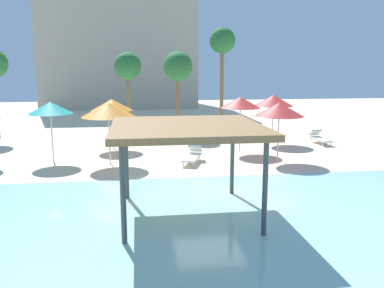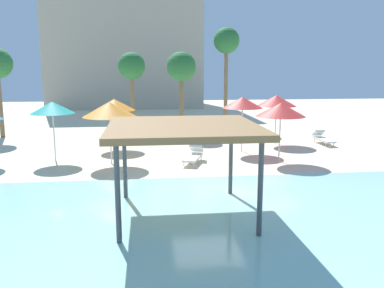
% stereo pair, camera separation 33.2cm
% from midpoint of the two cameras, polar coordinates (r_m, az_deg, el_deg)
% --- Properties ---
extents(ground_plane, '(80.00, 80.00, 0.00)m').
position_cam_midpoint_polar(ground_plane, '(14.76, 1.69, -6.38)').
color(ground_plane, beige).
extents(lagoon_water, '(44.00, 13.50, 0.04)m').
position_cam_midpoint_polar(lagoon_water, '(9.96, 6.85, -15.10)').
color(lagoon_water, '#99D1C6').
rests_on(lagoon_water, ground).
extents(shade_pavilion, '(4.30, 4.30, 2.74)m').
position_cam_midpoint_polar(shade_pavilion, '(11.59, -1.57, 1.94)').
color(shade_pavilion, '#42474C').
rests_on(shade_pavilion, ground).
extents(beach_umbrella_orange_0, '(2.22, 2.22, 2.69)m').
position_cam_midpoint_polar(beach_umbrella_orange_0, '(22.15, -11.70, 5.45)').
color(beach_umbrella_orange_0, silver).
rests_on(beach_umbrella_orange_0, ground).
extents(beach_umbrella_red_1, '(2.28, 2.28, 2.75)m').
position_cam_midpoint_polar(beach_umbrella_red_1, '(19.14, 11.77, 4.81)').
color(beach_umbrella_red_1, silver).
rests_on(beach_umbrella_red_1, ground).
extents(beach_umbrella_red_2, '(2.08, 2.08, 2.86)m').
position_cam_midpoint_polar(beach_umbrella_red_2, '(21.06, 6.44, 5.86)').
color(beach_umbrella_red_2, silver).
rests_on(beach_umbrella_red_2, ground).
extents(beach_umbrella_red_3, '(2.27, 2.27, 2.80)m').
position_cam_midpoint_polar(beach_umbrella_red_3, '(23.74, 11.08, 6.06)').
color(beach_umbrella_red_3, silver).
rests_on(beach_umbrella_red_3, ground).
extents(beach_umbrella_teal_4, '(2.02, 2.02, 2.81)m').
position_cam_midpoint_polar(beach_umbrella_teal_4, '(19.74, -19.90, 4.83)').
color(beach_umbrella_teal_4, silver).
rests_on(beach_umbrella_teal_4, ground).
extents(beach_umbrella_orange_5, '(2.42, 2.42, 2.83)m').
position_cam_midpoint_polar(beach_umbrella_orange_5, '(18.52, -12.29, 4.78)').
color(beach_umbrella_orange_5, silver).
rests_on(beach_umbrella_orange_5, ground).
extents(lounge_chair_1, '(0.66, 1.92, 0.74)m').
position_cam_midpoint_polar(lounge_chair_1, '(24.52, 17.22, 0.86)').
color(lounge_chair_1, white).
rests_on(lounge_chair_1, ground).
extents(lounge_chair_2, '(1.21, 1.99, 0.74)m').
position_cam_midpoint_polar(lounge_chair_2, '(18.73, -0.42, -1.62)').
color(lounge_chair_2, white).
rests_on(lounge_chair_2, ground).
extents(palm_tree_0, '(1.90, 1.90, 7.25)m').
position_cam_midpoint_polar(palm_tree_0, '(30.49, 4.00, 14.03)').
color(palm_tree_0, brown).
rests_on(palm_tree_0, ground).
extents(palm_tree_1, '(1.90, 1.90, 5.37)m').
position_cam_midpoint_polar(palm_tree_1, '(26.50, -2.36, 10.69)').
color(palm_tree_1, brown).
rests_on(palm_tree_1, ground).
extents(palm_tree_3, '(1.90, 1.90, 5.42)m').
position_cam_midpoint_polar(palm_tree_3, '(29.04, -9.43, 10.66)').
color(palm_tree_3, brown).
rests_on(palm_tree_3, ground).
extents(hotel_block_0, '(16.52, 10.20, 14.25)m').
position_cam_midpoint_polar(hotel_block_0, '(47.81, -10.38, 13.94)').
color(hotel_block_0, '#B2A893').
rests_on(hotel_block_0, ground).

